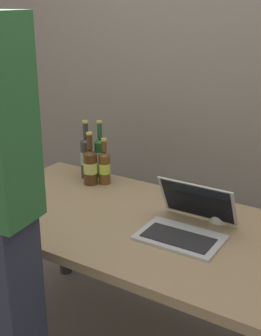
{
  "coord_description": "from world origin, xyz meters",
  "views": [
    {
      "loc": [
        1.02,
        -1.62,
        1.7
      ],
      "look_at": [
        -0.0,
        0.0,
        0.99
      ],
      "focal_mm": 49.34,
      "sensor_mm": 36.0,
      "label": 1
    }
  ],
  "objects_px": {
    "laptop": "(187,223)",
    "coffee_mug": "(220,213)",
    "beer_bottle_amber": "(100,156)",
    "beer_bottle_dark": "(90,165)",
    "beer_bottle_green": "(104,167)",
    "beer_bottle_brown": "(86,156)"
  },
  "relations": [
    {
      "from": "beer_bottle_dark",
      "to": "coffee_mug",
      "type": "relative_size",
      "value": 2.5
    },
    {
      "from": "beer_bottle_amber",
      "to": "coffee_mug",
      "type": "xyz_separation_m",
      "value": [
        0.79,
        -0.18,
        -0.08
      ]
    },
    {
      "from": "beer_bottle_green",
      "to": "coffee_mug",
      "type": "height_order",
      "value": "beer_bottle_green"
    },
    {
      "from": "laptop",
      "to": "beer_bottle_green",
      "type": "xyz_separation_m",
      "value": [
        -0.63,
        0.27,
        0.05
      ]
    },
    {
      "from": "laptop",
      "to": "beer_bottle_amber",
      "type": "relative_size",
      "value": 1.11
    },
    {
      "from": "beer_bottle_amber",
      "to": "coffee_mug",
      "type": "distance_m",
      "value": 0.82
    },
    {
      "from": "laptop",
      "to": "coffee_mug",
      "type": "height_order",
      "value": "laptop"
    },
    {
      "from": "laptop",
      "to": "beer_bottle_dark",
      "type": "relative_size",
      "value": 1.22
    },
    {
      "from": "laptop",
      "to": "beer_bottle_brown",
      "type": "height_order",
      "value": "beer_bottle_brown"
    },
    {
      "from": "beer_bottle_green",
      "to": "coffee_mug",
      "type": "distance_m",
      "value": 0.71
    },
    {
      "from": "beer_bottle_green",
      "to": "beer_bottle_amber",
      "type": "distance_m",
      "value": 0.12
    },
    {
      "from": "beer_bottle_brown",
      "to": "coffee_mug",
      "type": "relative_size",
      "value": 2.81
    },
    {
      "from": "beer_bottle_dark",
      "to": "beer_bottle_green",
      "type": "bearing_deg",
      "value": 37.11
    },
    {
      "from": "beer_bottle_dark",
      "to": "beer_bottle_amber",
      "type": "xyz_separation_m",
      "value": [
        -0.03,
        0.13,
        0.01
      ]
    },
    {
      "from": "beer_bottle_amber",
      "to": "coffee_mug",
      "type": "relative_size",
      "value": 2.76
    },
    {
      "from": "beer_bottle_amber",
      "to": "beer_bottle_brown",
      "type": "xyz_separation_m",
      "value": [
        -0.05,
        -0.06,
        0.01
      ]
    },
    {
      "from": "beer_bottle_green",
      "to": "beer_bottle_dark",
      "type": "bearing_deg",
      "value": -142.89
    },
    {
      "from": "laptop",
      "to": "beer_bottle_dark",
      "type": "xyz_separation_m",
      "value": [
        -0.69,
        0.23,
        0.06
      ]
    },
    {
      "from": "beer_bottle_dark",
      "to": "beer_bottle_green",
      "type": "relative_size",
      "value": 1.14
    },
    {
      "from": "beer_bottle_dark",
      "to": "beer_bottle_brown",
      "type": "height_order",
      "value": "beer_bottle_brown"
    },
    {
      "from": "beer_bottle_amber",
      "to": "laptop",
      "type": "bearing_deg",
      "value": -26.44
    },
    {
      "from": "beer_bottle_dark",
      "to": "beer_bottle_amber",
      "type": "distance_m",
      "value": 0.13
    }
  ]
}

